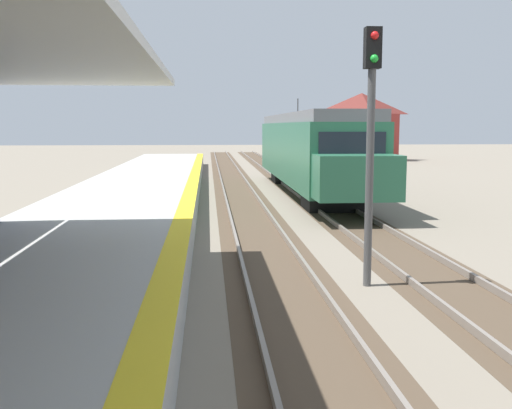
# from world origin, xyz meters

# --- Properties ---
(station_platform) EXTENTS (5.00, 80.00, 0.91)m
(station_platform) POSITION_xyz_m (-2.50, 16.00, 0.45)
(station_platform) COLOR #A8A8A3
(station_platform) RESTS_ON ground
(track_pair_nearest_platform) EXTENTS (2.34, 120.00, 0.16)m
(track_pair_nearest_platform) POSITION_xyz_m (1.90, 20.00, 0.05)
(track_pair_nearest_platform) COLOR #4C3D2D
(track_pair_nearest_platform) RESTS_ON ground
(track_pair_middle) EXTENTS (2.34, 120.00, 0.16)m
(track_pair_middle) POSITION_xyz_m (5.30, 20.00, 0.05)
(track_pair_middle) COLOR #4C3D2D
(track_pair_middle) RESTS_ON ground
(approaching_train) EXTENTS (2.93, 19.60, 4.76)m
(approaching_train) POSITION_xyz_m (5.30, 32.39, 2.18)
(approaching_train) COLOR #286647
(approaching_train) RESTS_ON ground
(rail_signal_post) EXTENTS (0.32, 0.34, 5.20)m
(rail_signal_post) POSITION_xyz_m (3.66, 15.41, 3.19)
(rail_signal_post) COLOR #4C4C4C
(rail_signal_post) RESTS_ON ground
(distant_trackside_house) EXTENTS (6.60, 5.28, 6.40)m
(distant_trackside_house) POSITION_xyz_m (15.09, 60.93, 3.34)
(distant_trackside_house) COLOR maroon
(distant_trackside_house) RESTS_ON ground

